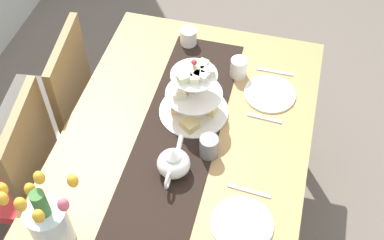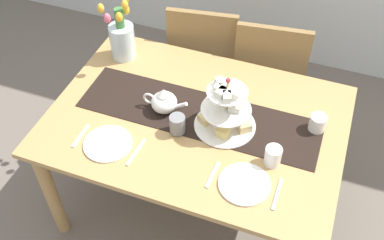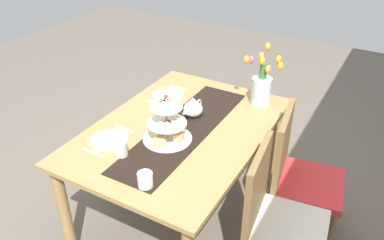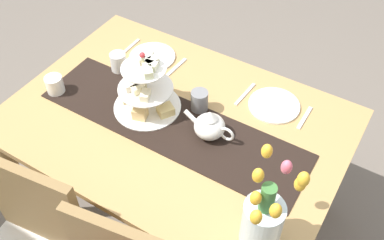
{
  "view_description": "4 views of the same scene",
  "coord_description": "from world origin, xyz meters",
  "px_view_note": "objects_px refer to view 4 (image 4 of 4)",
  "views": [
    {
      "loc": [
        -1.22,
        -0.34,
        2.37
      ],
      "look_at": [
        0.07,
        -0.01,
        0.76
      ],
      "focal_mm": 46.91,
      "sensor_mm": 36.0,
      "label": 1
    },
    {
      "loc": [
        0.52,
        -1.47,
        2.35
      ],
      "look_at": [
        -0.01,
        -0.05,
        0.76
      ],
      "focal_mm": 42.7,
      "sensor_mm": 36.0,
      "label": 2
    },
    {
      "loc": [
        1.83,
        1.12,
        2.09
      ],
      "look_at": [
        -0.07,
        0.05,
        0.76
      ],
      "focal_mm": 37.39,
      "sensor_mm": 36.0,
      "label": 3
    },
    {
      "loc": [
        -0.75,
        1.1,
        2.13
      ],
      "look_at": [
        -0.07,
        -0.02,
        0.75
      ],
      "focal_mm": 41.61,
      "sensor_mm": 36.0,
      "label": 4
    }
  ],
  "objects_px": {
    "knife_right": "(129,48)",
    "fork_left": "(305,118)",
    "tulip_vase": "(264,218)",
    "dinner_plate_right": "(152,57)",
    "dining_table": "(176,135)",
    "dinner_plate_left": "(274,105)",
    "knife_left": "(245,94)",
    "mug_white_text": "(118,62)",
    "tiered_cake_stand": "(145,91)",
    "teapot": "(210,126)",
    "fork_right": "(177,67)",
    "mug_grey": "(200,101)",
    "cream_jug": "(55,85)"
  },
  "relations": [
    {
      "from": "knife_left",
      "to": "dinner_plate_right",
      "type": "height_order",
      "value": "dinner_plate_right"
    },
    {
      "from": "knife_right",
      "to": "fork_left",
      "type": "bearing_deg",
      "value": 180.0
    },
    {
      "from": "knife_left",
      "to": "mug_white_text",
      "type": "bearing_deg",
      "value": 14.91
    },
    {
      "from": "dinner_plate_left",
      "to": "knife_left",
      "type": "relative_size",
      "value": 1.35
    },
    {
      "from": "tulip_vase",
      "to": "dinner_plate_right",
      "type": "xyz_separation_m",
      "value": [
        0.89,
        -0.63,
        -0.13
      ]
    },
    {
      "from": "tulip_vase",
      "to": "cream_jug",
      "type": "bearing_deg",
      "value": -9.72
    },
    {
      "from": "fork_left",
      "to": "knife_left",
      "type": "xyz_separation_m",
      "value": [
        0.29,
        0.0,
        0.0
      ]
    },
    {
      "from": "mug_white_text",
      "to": "dinner_plate_left",
      "type": "bearing_deg",
      "value": -167.89
    },
    {
      "from": "knife_left",
      "to": "dinner_plate_right",
      "type": "distance_m",
      "value": 0.52
    },
    {
      "from": "teapot",
      "to": "fork_right",
      "type": "relative_size",
      "value": 1.59
    },
    {
      "from": "dining_table",
      "to": "fork_left",
      "type": "xyz_separation_m",
      "value": [
        -0.48,
        -0.3,
        0.1
      ]
    },
    {
      "from": "dining_table",
      "to": "dinner_plate_left",
      "type": "xyz_separation_m",
      "value": [
        -0.33,
        -0.3,
        0.11
      ]
    },
    {
      "from": "knife_right",
      "to": "mug_grey",
      "type": "relative_size",
      "value": 1.79
    },
    {
      "from": "dining_table",
      "to": "knife_left",
      "type": "xyz_separation_m",
      "value": [
        -0.19,
        -0.3,
        0.1
      ]
    },
    {
      "from": "fork_right",
      "to": "fork_left",
      "type": "bearing_deg",
      "value": 180.0
    },
    {
      "from": "knife_left",
      "to": "knife_right",
      "type": "relative_size",
      "value": 1.0
    },
    {
      "from": "tulip_vase",
      "to": "fork_left",
      "type": "height_order",
      "value": "tulip_vase"
    },
    {
      "from": "fork_left",
      "to": "mug_white_text",
      "type": "bearing_deg",
      "value": 10.18
    },
    {
      "from": "mug_grey",
      "to": "dinner_plate_left",
      "type": "bearing_deg",
      "value": -145.67
    },
    {
      "from": "dinner_plate_right",
      "to": "fork_right",
      "type": "height_order",
      "value": "dinner_plate_right"
    },
    {
      "from": "tiered_cake_stand",
      "to": "mug_white_text",
      "type": "xyz_separation_m",
      "value": [
        0.27,
        -0.14,
        -0.05
      ]
    },
    {
      "from": "mug_white_text",
      "to": "fork_left",
      "type": "bearing_deg",
      "value": -169.82
    },
    {
      "from": "dining_table",
      "to": "knife_right",
      "type": "distance_m",
      "value": 0.57
    },
    {
      "from": "cream_jug",
      "to": "dinner_plate_right",
      "type": "height_order",
      "value": "cream_jug"
    },
    {
      "from": "tulip_vase",
      "to": "fork_left",
      "type": "distance_m",
      "value": 0.65
    },
    {
      "from": "fork_left",
      "to": "mug_white_text",
      "type": "xyz_separation_m",
      "value": [
        0.89,
        0.16,
        0.04
      ]
    },
    {
      "from": "fork_left",
      "to": "knife_left",
      "type": "relative_size",
      "value": 0.88
    },
    {
      "from": "fork_left",
      "to": "tulip_vase",
      "type": "bearing_deg",
      "value": 97.18
    },
    {
      "from": "fork_left",
      "to": "knife_left",
      "type": "height_order",
      "value": "same"
    },
    {
      "from": "mug_grey",
      "to": "knife_left",
      "type": "bearing_deg",
      "value": -124.88
    },
    {
      "from": "knife_left",
      "to": "tulip_vase",
      "type": "bearing_deg",
      "value": 120.46
    },
    {
      "from": "fork_left",
      "to": "fork_right",
      "type": "distance_m",
      "value": 0.66
    },
    {
      "from": "teapot",
      "to": "mug_white_text",
      "type": "distance_m",
      "value": 0.6
    },
    {
      "from": "tulip_vase",
      "to": "teapot",
      "type": "bearing_deg",
      "value": -40.24
    },
    {
      "from": "tiered_cake_stand",
      "to": "dinner_plate_right",
      "type": "height_order",
      "value": "tiered_cake_stand"
    },
    {
      "from": "teapot",
      "to": "knife_right",
      "type": "height_order",
      "value": "teapot"
    },
    {
      "from": "teapot",
      "to": "knife_right",
      "type": "xyz_separation_m",
      "value": [
        0.65,
        -0.3,
        -0.06
      ]
    },
    {
      "from": "tiered_cake_stand",
      "to": "teapot",
      "type": "height_order",
      "value": "tiered_cake_stand"
    },
    {
      "from": "tulip_vase",
      "to": "mug_white_text",
      "type": "xyz_separation_m",
      "value": [
        0.97,
        -0.47,
        -0.09
      ]
    },
    {
      "from": "dining_table",
      "to": "fork_right",
      "type": "distance_m",
      "value": 0.37
    },
    {
      "from": "teapot",
      "to": "fork_right",
      "type": "xyz_separation_m",
      "value": [
        0.36,
        -0.3,
        -0.06
      ]
    },
    {
      "from": "teapot",
      "to": "knife_left",
      "type": "distance_m",
      "value": 0.31
    },
    {
      "from": "tulip_vase",
      "to": "mug_grey",
      "type": "distance_m",
      "value": 0.67
    },
    {
      "from": "dinner_plate_left",
      "to": "knife_left",
      "type": "xyz_separation_m",
      "value": [
        0.14,
        0.0,
        -0.0
      ]
    },
    {
      "from": "tulip_vase",
      "to": "fork_left",
      "type": "bearing_deg",
      "value": -82.82
    },
    {
      "from": "fork_right",
      "to": "mug_grey",
      "type": "distance_m",
      "value": 0.31
    },
    {
      "from": "tulip_vase",
      "to": "mug_white_text",
      "type": "bearing_deg",
      "value": -25.74
    },
    {
      "from": "fork_right",
      "to": "mug_white_text",
      "type": "height_order",
      "value": "mug_white_text"
    },
    {
      "from": "tiered_cake_stand",
      "to": "fork_left",
      "type": "distance_m",
      "value": 0.7
    },
    {
      "from": "knife_left",
      "to": "fork_right",
      "type": "bearing_deg",
      "value": 0.0
    }
  ]
}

